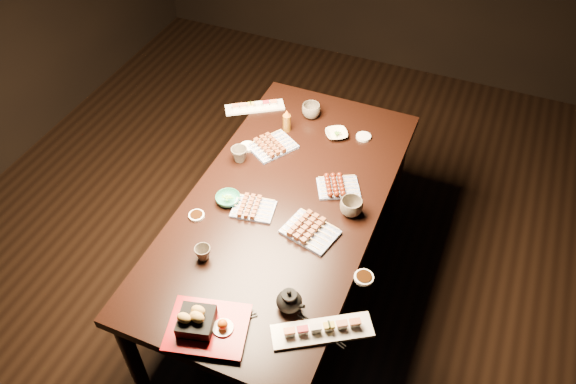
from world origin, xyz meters
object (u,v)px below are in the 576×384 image
at_px(teacup_mid_right, 351,207).
at_px(teacup_far_right, 311,111).
at_px(sushi_platter_far, 255,105).
at_px(teapot, 289,299).
at_px(edamame_bowl_green, 228,199).
at_px(yakitori_plate_right, 310,229).
at_px(condiment_bottle, 287,120).
at_px(teacup_far_left, 239,155).
at_px(dining_table, 284,250).
at_px(sushi_platter_near, 322,329).
at_px(yakitori_plate_left, 273,144).
at_px(teacup_near_left, 203,253).
at_px(yakitori_plate_center, 253,207).
at_px(edamame_bowl_cream, 336,134).
at_px(tempura_tray, 207,322).

bearing_deg(teacup_mid_right, teacup_far_right, 125.40).
xyz_separation_m(sushi_platter_far, teapot, (0.70, -1.15, 0.03)).
bearing_deg(edamame_bowl_green, yakitori_plate_right, -4.18).
height_order(teapot, condiment_bottle, condiment_bottle).
xyz_separation_m(edamame_bowl_green, teapot, (0.50, -0.43, 0.03)).
relative_size(sushi_platter_far, teacup_far_left, 3.96).
bearing_deg(teacup_far_right, dining_table, -79.98).
bearing_deg(sushi_platter_far, teacup_far_right, 156.17).
height_order(yakitori_plate_right, edamame_bowl_green, yakitori_plate_right).
bearing_deg(teacup_far_left, sushi_platter_near, -46.33).
relative_size(teacup_far_right, condiment_bottle, 0.77).
bearing_deg(yakitori_plate_left, condiment_bottle, 28.55).
xyz_separation_m(dining_table, teacup_near_left, (-0.19, -0.45, 0.41)).
bearing_deg(teacup_far_right, teacup_mid_right, -54.60).
xyz_separation_m(sushi_platter_far, yakitori_plate_center, (0.33, -0.72, 0.00)).
xyz_separation_m(dining_table, teacup_mid_right, (0.32, 0.05, 0.42)).
bearing_deg(dining_table, edamame_bowl_cream, 66.75).
height_order(dining_table, teacup_far_left, teacup_far_left).
relative_size(teacup_near_left, teapot, 0.57).
xyz_separation_m(dining_table, sushi_platter_near, (0.41, -0.59, 0.40)).
relative_size(teacup_mid_right, teacup_far_right, 1.04).
height_order(sushi_platter_near, sushi_platter_far, sushi_platter_near).
bearing_deg(sushi_platter_near, edamame_bowl_cream, 74.81).
bearing_deg(sushi_platter_far, condiment_bottle, 122.75).
height_order(sushi_platter_far, teacup_near_left, teacup_near_left).
height_order(yakitori_plate_center, yakitori_plate_right, yakitori_plate_right).
xyz_separation_m(sushi_platter_far, teacup_far_right, (0.33, 0.05, 0.02)).
bearing_deg(teacup_far_right, yakitori_plate_right, -69.20).
bearing_deg(dining_table, teacup_near_left, -129.31).
relative_size(sushi_platter_near, edamame_bowl_cream, 3.39).
distance_m(dining_table, teacup_far_right, 0.80).
relative_size(yakitori_plate_center, yakitori_plate_left, 0.87).
distance_m(sushi_platter_far, teapot, 1.35).
relative_size(yakitori_plate_center, teapot, 1.56).
relative_size(edamame_bowl_cream, teacup_far_left, 1.39).
distance_m(sushi_platter_near, condiment_bottle, 1.26).
distance_m(dining_table, teacup_near_left, 0.64).
bearing_deg(yakitori_plate_left, teacup_far_right, 16.72).
xyz_separation_m(sushi_platter_near, edamame_bowl_cream, (-0.34, 1.15, -0.01)).
xyz_separation_m(sushi_platter_far, tempura_tray, (0.44, -1.38, 0.04)).
xyz_separation_m(sushi_platter_far, teacup_mid_right, (0.76, -0.56, 0.02)).
distance_m(yakitori_plate_center, edamame_bowl_green, 0.14).
xyz_separation_m(yakitori_plate_left, teacup_mid_right, (0.53, -0.29, 0.01)).
bearing_deg(dining_table, sushi_platter_near, -71.08).
height_order(sushi_platter_near, edamame_bowl_green, sushi_platter_near).
bearing_deg(yakitori_plate_left, tempura_tray, -137.56).
bearing_deg(yakitori_plate_left, edamame_bowl_cream, -19.67).
bearing_deg(condiment_bottle, teacup_mid_right, -41.17).
xyz_separation_m(teacup_far_right, teapot, (0.37, -1.21, 0.01)).
bearing_deg(edamame_bowl_green, condiment_bottle, 85.26).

